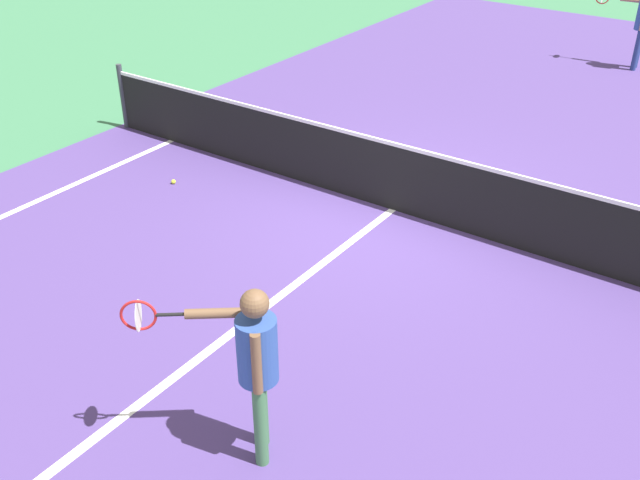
{
  "coord_description": "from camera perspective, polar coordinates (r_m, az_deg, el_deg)",
  "views": [
    {
      "loc": [
        4.17,
        -7.66,
        4.64
      ],
      "look_at": [
        0.63,
        -2.61,
        1.0
      ],
      "focal_mm": 41.25,
      "sensor_mm": 36.0,
      "label": 1
    }
  ],
  "objects": [
    {
      "name": "ground_plane",
      "position": [
        9.88,
        5.68,
        2.36
      ],
      "size": [
        60.0,
        60.0,
        0.0
      ],
      "primitive_type": "plane",
      "color": "#38724C"
    },
    {
      "name": "net",
      "position": [
        9.66,
        5.82,
        4.94
      ],
      "size": [
        10.42,
        0.09,
        1.07
      ],
      "color": "#33383D",
      "rests_on": "ground_plane"
    },
    {
      "name": "player_near",
      "position": [
        5.72,
        -5.16,
        -9.06
      ],
      "size": [
        1.09,
        0.68,
        1.62
      ],
      "color": "#3F7247",
      "rests_on": "ground_plane"
    },
    {
      "name": "tennis_ball_near_net",
      "position": [
        10.72,
        -11.3,
        4.46
      ],
      "size": [
        0.07,
        0.07,
        0.07
      ],
      "primitive_type": "sphere",
      "color": "#CCE033",
      "rests_on": "ground_plane"
    },
    {
      "name": "line_center_service",
      "position": [
        7.67,
        -6.48,
        -6.89
      ],
      "size": [
        0.1,
        6.4,
        0.01
      ],
      "primitive_type": "cube",
      "color": "white",
      "rests_on": "ground_plane"
    },
    {
      "name": "court_surface_inbounds",
      "position": [
        9.88,
        5.68,
        2.37
      ],
      "size": [
        10.62,
        24.4,
        0.0
      ],
      "primitive_type": "cube",
      "color": "#4C387A",
      "rests_on": "ground_plane"
    }
  ]
}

